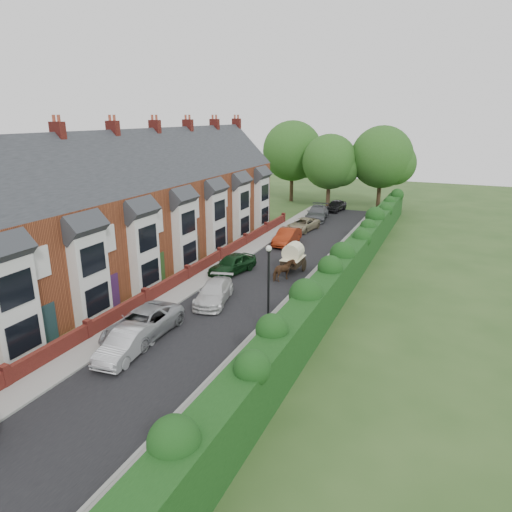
{
  "coord_description": "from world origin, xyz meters",
  "views": [
    {
      "loc": [
        11.7,
        -16.62,
        11.5
      ],
      "look_at": [
        -0.29,
        10.82,
        2.2
      ],
      "focal_mm": 32.0,
      "sensor_mm": 36.0,
      "label": 1
    }
  ],
  "objects_px": {
    "car_grey": "(317,213)",
    "horse_cart": "(293,256)",
    "car_beige": "(303,225)",
    "lamppost": "(268,280)",
    "car_silver_a": "(127,343)",
    "car_red": "(287,237)",
    "car_green": "(233,264)",
    "car_white": "(214,293)",
    "car_silver_b": "(143,324)",
    "horse": "(284,271)",
    "car_black": "(336,206)"
  },
  "relations": [
    {
      "from": "car_beige",
      "to": "car_silver_b",
      "type": "bearing_deg",
      "value": -82.05
    },
    {
      "from": "car_silver_a",
      "to": "car_red",
      "type": "height_order",
      "value": "car_red"
    },
    {
      "from": "car_silver_a",
      "to": "car_red",
      "type": "bearing_deg",
      "value": 82.85
    },
    {
      "from": "lamppost",
      "to": "car_black",
      "type": "bearing_deg",
      "value": 98.22
    },
    {
      "from": "car_red",
      "to": "car_beige",
      "type": "height_order",
      "value": "car_red"
    },
    {
      "from": "car_silver_a",
      "to": "car_green",
      "type": "relative_size",
      "value": 0.96
    },
    {
      "from": "lamppost",
      "to": "car_silver_b",
      "type": "distance_m",
      "value": 7.23
    },
    {
      "from": "lamppost",
      "to": "car_grey",
      "type": "bearing_deg",
      "value": 101.21
    },
    {
      "from": "lamppost",
      "to": "car_red",
      "type": "distance_m",
      "value": 18.76
    },
    {
      "from": "car_white",
      "to": "lamppost",
      "type": "bearing_deg",
      "value": -45.02
    },
    {
      "from": "car_beige",
      "to": "car_black",
      "type": "xyz_separation_m",
      "value": [
        0.65,
        11.2,
        0.06
      ]
    },
    {
      "from": "car_grey",
      "to": "horse_cart",
      "type": "distance_m",
      "value": 18.79
    },
    {
      "from": "car_black",
      "to": "horse_cart",
      "type": "height_order",
      "value": "horse_cart"
    },
    {
      "from": "horse",
      "to": "horse_cart",
      "type": "xyz_separation_m",
      "value": [
        -0.0,
        1.96,
        0.58
      ]
    },
    {
      "from": "car_silver_b",
      "to": "car_green",
      "type": "relative_size",
      "value": 1.23
    },
    {
      "from": "lamppost",
      "to": "horse",
      "type": "bearing_deg",
      "value": 104.77
    },
    {
      "from": "car_black",
      "to": "horse_cart",
      "type": "relative_size",
      "value": 1.26
    },
    {
      "from": "horse_cart",
      "to": "car_green",
      "type": "bearing_deg",
      "value": -154.85
    },
    {
      "from": "car_beige",
      "to": "horse",
      "type": "distance_m",
      "value": 15.2
    },
    {
      "from": "lamppost",
      "to": "car_beige",
      "type": "distance_m",
      "value": 24.22
    },
    {
      "from": "car_green",
      "to": "car_black",
      "type": "relative_size",
      "value": 1.05
    },
    {
      "from": "car_black",
      "to": "horse",
      "type": "distance_m",
      "value": 26.16
    },
    {
      "from": "car_black",
      "to": "horse_cart",
      "type": "xyz_separation_m",
      "value": [
        2.74,
        -24.06,
        0.65
      ]
    },
    {
      "from": "horse",
      "to": "car_grey",
      "type": "bearing_deg",
      "value": -56.03
    },
    {
      "from": "car_green",
      "to": "car_grey",
      "type": "xyz_separation_m",
      "value": [
        0.65,
        20.4,
        0.04
      ]
    },
    {
      "from": "lamppost",
      "to": "car_silver_b",
      "type": "bearing_deg",
      "value": -157.39
    },
    {
      "from": "car_beige",
      "to": "car_silver_a",
      "type": "bearing_deg",
      "value": -80.85
    },
    {
      "from": "car_beige",
      "to": "car_grey",
      "type": "bearing_deg",
      "value": 100.21
    },
    {
      "from": "horse_cart",
      "to": "car_beige",
      "type": "bearing_deg",
      "value": 104.77
    },
    {
      "from": "car_beige",
      "to": "lamppost",
      "type": "bearing_deg",
      "value": -67.17
    },
    {
      "from": "lamppost",
      "to": "horse",
      "type": "height_order",
      "value": "lamppost"
    },
    {
      "from": "car_silver_a",
      "to": "car_white",
      "type": "xyz_separation_m",
      "value": [
        0.7,
        7.71,
        -0.03
      ]
    },
    {
      "from": "horse_cart",
      "to": "lamppost",
      "type": "bearing_deg",
      "value": -77.89
    },
    {
      "from": "car_green",
      "to": "horse_cart",
      "type": "xyz_separation_m",
      "value": [
        4.14,
        1.94,
        0.61
      ]
    },
    {
      "from": "car_green",
      "to": "car_red",
      "type": "distance_m",
      "value": 9.26
    },
    {
      "from": "car_white",
      "to": "car_black",
      "type": "bearing_deg",
      "value": 76.82
    },
    {
      "from": "horse",
      "to": "car_black",
      "type": "bearing_deg",
      "value": -59.71
    },
    {
      "from": "car_black",
      "to": "car_silver_a",
      "type": "bearing_deg",
      "value": -83.32
    },
    {
      "from": "car_white",
      "to": "car_grey",
      "type": "height_order",
      "value": "car_grey"
    },
    {
      "from": "car_silver_b",
      "to": "car_green",
      "type": "distance_m",
      "value": 11.2
    },
    {
      "from": "car_green",
      "to": "car_red",
      "type": "bearing_deg",
      "value": 96.37
    },
    {
      "from": "car_black",
      "to": "horse",
      "type": "bearing_deg",
      "value": -76.29
    },
    {
      "from": "lamppost",
      "to": "car_red",
      "type": "height_order",
      "value": "lamppost"
    },
    {
      "from": "car_silver_a",
      "to": "horse",
      "type": "bearing_deg",
      "value": 69.11
    },
    {
      "from": "car_red",
      "to": "horse_cart",
      "type": "relative_size",
      "value": 1.38
    },
    {
      "from": "car_silver_a",
      "to": "car_silver_b",
      "type": "bearing_deg",
      "value": 98.93
    },
    {
      "from": "lamppost",
      "to": "car_white",
      "type": "xyz_separation_m",
      "value": [
        -5.0,
        3.11,
        -2.65
      ]
    },
    {
      "from": "car_silver_a",
      "to": "car_silver_b",
      "type": "height_order",
      "value": "car_silver_b"
    },
    {
      "from": "car_beige",
      "to": "horse_cart",
      "type": "distance_m",
      "value": 13.32
    },
    {
      "from": "car_grey",
      "to": "horse",
      "type": "relative_size",
      "value": 2.96
    }
  ]
}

